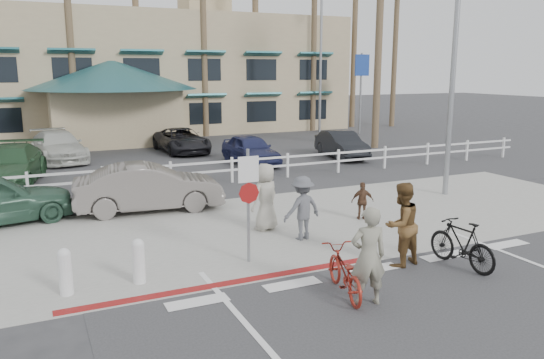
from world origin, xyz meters
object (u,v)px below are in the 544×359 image
bike_black (462,244)px  sign_post (248,200)px  bike_red (344,272)px  car_white_sedan (149,188)px

bike_black → sign_post: bearing=-33.6°
bike_red → car_white_sedan: size_ratio=0.40×
bike_black → car_white_sedan: bearing=-60.7°
bike_red → car_white_sedan: car_white_sedan is taller
bike_black → car_white_sedan: car_white_sedan is taller
bike_red → bike_black: bike_black is taller
sign_post → car_white_sedan: sign_post is taller
bike_black → car_white_sedan: size_ratio=0.40×
sign_post → car_white_sedan: (-1.09, 5.43, -0.71)m
bike_red → bike_black: size_ratio=0.99×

